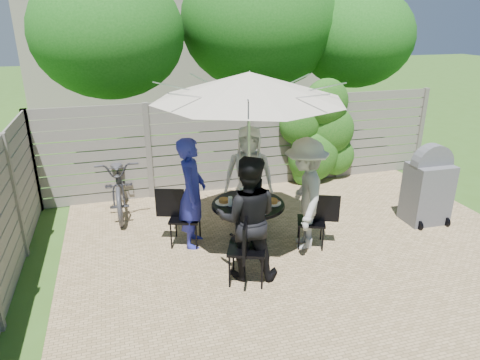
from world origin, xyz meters
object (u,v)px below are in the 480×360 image
object	(u,v)px
plate_right	(272,202)
syrup_jug	(244,197)
chair_back	(248,203)
person_back	(249,175)
person_right	(305,195)
glass_front	(255,206)
bbq_grill	(428,188)
chair_front	(247,261)
glass_left	(230,201)
glass_right	(266,196)
bicycle	(119,182)
umbrella	(249,86)
chair_right	(311,231)
patio_table	(248,216)
person_left	(192,193)
plate_left	(224,201)
chair_left	(185,228)
plate_front	(248,212)
plate_extra	(261,210)
person_front	(248,219)
plate_back	(248,192)
coffee_cup	(255,194)
glass_back	(241,192)

from	to	relation	value
plate_right	syrup_jug	size ratio (longest dim) A/B	1.62
syrup_jug	chair_back	bearing A→B (deg)	68.26
person_back	person_right	distance (m)	1.17
glass_front	bbq_grill	size ratio (longest dim) A/B	0.10
chair_front	glass_left	bearing A→B (deg)	21.05
glass_right	bbq_grill	distance (m)	2.84
glass_front	chair_front	bearing A→B (deg)	-116.57
bicycle	plate_right	bearing A→B (deg)	-41.73
umbrella	glass_left	bearing A→B (deg)	-176.03
chair_right	glass_front	distance (m)	1.04
patio_table	plate_right	distance (m)	0.43
person_left	syrup_jug	distance (m)	0.77
glass_right	syrup_jug	xyz separation A→B (m)	(-0.32, 0.05, 0.01)
chair_front	plate_left	distance (m)	1.12
chair_left	glass_left	xyz separation A→B (m)	(0.64, -0.32, 0.50)
chair_front	glass_right	size ratio (longest dim) A/B	7.13
chair_front	person_right	bearing A→B (deg)	-36.33
chair_left	syrup_jug	size ratio (longest dim) A/B	5.68
patio_table	plate_front	xyz separation A→B (m)	(-0.11, -0.34, 0.24)
chair_right	chair_left	bearing A→B (deg)	4.50
bicycle	plate_extra	bearing A→B (deg)	-48.55
glass_left	plate_extra	bearing A→B (deg)	-41.96
syrup_jug	person_front	bearing A→B (deg)	-104.13
plate_front	plate_right	world-z (taller)	same
syrup_jug	plate_extra	bearing A→B (deg)	-73.59
chair_right	plate_left	world-z (taller)	chair_right
chair_left	glass_right	bearing A→B (deg)	6.20
bicycle	plate_left	bearing A→B (deg)	-49.28
plate_back	glass_left	distance (m)	0.53
patio_table	person_front	size ratio (longest dim) A/B	0.79
person_right	coffee_cup	xyz separation A→B (m)	(-0.63, 0.44, -0.09)
person_left	plate_front	bearing A→B (deg)	-113.45
glass_left	bicycle	bearing A→B (deg)	128.68
plate_back	plate_extra	xyz separation A→B (m)	(-0.03, -0.68, 0.00)
person_right	syrup_jug	size ratio (longest dim) A/B	10.61
plate_right	glass_right	xyz separation A→B (m)	(-0.06, 0.13, 0.05)
plate_back	bicycle	size ratio (longest dim) A/B	0.13
plate_back	plate_extra	bearing A→B (deg)	-92.78
patio_table	chair_left	size ratio (longest dim) A/B	1.48
chair_left	chair_front	xyz separation A→B (m)	(0.62, -1.22, 0.03)
chair_right	plate_left	size ratio (longest dim) A/B	3.24
chair_left	plate_front	size ratio (longest dim) A/B	3.50
plate_front	glass_back	size ratio (longest dim) A/B	1.86
chair_right	glass_left	bearing A→B (deg)	9.39
syrup_jug	person_right	bearing A→B (deg)	-21.25
plate_back	person_right	bearing A→B (deg)	-41.48
chair_right	syrup_jug	size ratio (longest dim) A/B	5.27
plate_front	person_back	bearing A→B (deg)	71.97
plate_front	glass_front	bearing A→B (deg)	25.71
chair_back	chair_left	world-z (taller)	same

